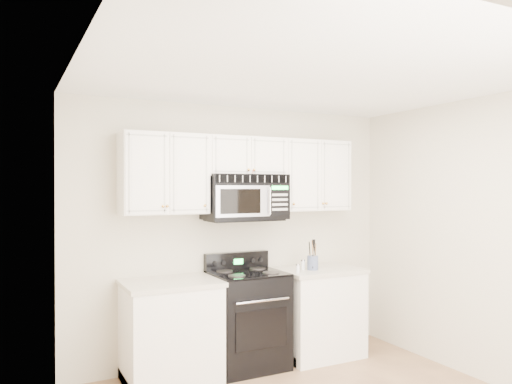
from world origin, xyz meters
TOP-DOWN VIEW (x-y plane):
  - room at (0.00, 0.00)m, footprint 3.51×3.51m
  - base_cabinet_left at (-0.80, 1.44)m, footprint 0.86×0.65m
  - base_cabinet_right at (0.80, 1.44)m, footprint 0.86×0.65m
  - range at (-0.02, 1.46)m, footprint 0.69×0.64m
  - upper_cabinets at (0.00, 1.58)m, footprint 2.44×0.37m
  - microwave at (-0.00, 1.54)m, footprint 0.81×0.46m
  - utensil_crock at (0.69, 1.36)m, footprint 0.11×0.11m
  - shaker_salt at (0.45, 1.27)m, footprint 0.04×0.04m
  - shaker_pepper at (0.60, 1.42)m, footprint 0.04×0.04m

SIDE VIEW (x-z plane):
  - base_cabinet_left at x=-0.80m, z-range -0.03..0.89m
  - base_cabinet_right at x=0.80m, z-range -0.03..0.89m
  - range at x=-0.02m, z-range -0.07..1.04m
  - shaker_salt at x=0.45m, z-range 0.92..1.01m
  - shaker_pepper at x=0.60m, z-range 0.92..1.02m
  - utensil_crock at x=0.69m, z-range 0.85..1.15m
  - room at x=0.00m, z-range 0.00..2.60m
  - microwave at x=0.00m, z-range 1.45..1.90m
  - upper_cabinets at x=0.00m, z-range 1.56..2.31m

